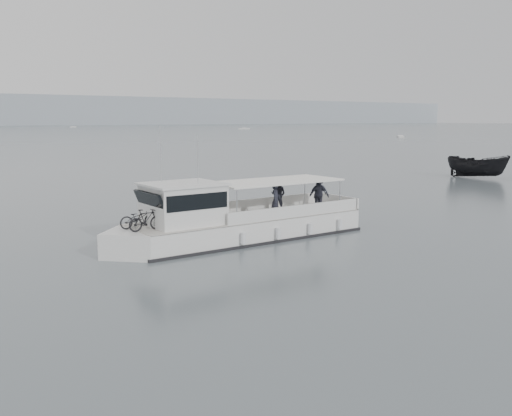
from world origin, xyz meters
TOP-DOWN VIEW (x-y plane):
  - ground at (0.00, 0.00)m, footprint 1400.00×1400.00m
  - tour_boat at (-1.73, 1.38)m, footprint 14.77×3.83m
  - dark_motorboat at (37.49, 12.75)m, footprint 4.42×6.92m

SIDE VIEW (x-z plane):
  - ground at x=0.00m, z-range 0.00..0.00m
  - tour_boat at x=-1.73m, z-range -2.08..4.11m
  - dark_motorboat at x=37.49m, z-range 0.00..2.50m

